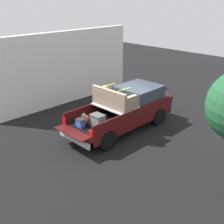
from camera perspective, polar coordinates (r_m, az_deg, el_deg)
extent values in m
plane|color=black|center=(13.67, 1.79, -3.57)|extent=(40.00, 40.00, 0.00)
cube|color=#470F0F|center=(13.40, 1.82, -1.15)|extent=(5.50, 1.92, 0.44)
cube|color=black|center=(12.53, -1.94, -1.72)|extent=(2.80, 1.80, 0.04)
cube|color=#470F0F|center=(13.08, -4.74, 0.40)|extent=(2.80, 0.06, 0.50)
cube|color=#470F0F|center=(11.83, 1.12, -2.02)|extent=(2.80, 0.06, 0.50)
cube|color=#470F0F|center=(13.34, 2.34, 0.90)|extent=(0.06, 1.80, 0.50)
cube|color=#470F0F|center=(11.57, -8.03, -4.12)|extent=(0.55, 1.80, 0.04)
cube|color=#B2B2B7|center=(12.83, 0.55, 1.32)|extent=(1.25, 1.92, 0.04)
cube|color=#470F0F|center=(14.17, 5.60, 2.14)|extent=(2.30, 1.92, 0.50)
cube|color=#2D3842|center=(13.92, 5.42, 4.12)|extent=(1.94, 1.76, 0.58)
cube|color=#470F0F|center=(15.20, 8.86, 3.17)|extent=(0.40, 1.82, 0.38)
cube|color=#B2B2B7|center=(11.81, -7.34, -5.35)|extent=(0.24, 1.92, 0.24)
cube|color=red|center=(12.28, -9.62, -1.74)|extent=(0.06, 0.20, 0.28)
cube|color=red|center=(11.02, -4.23, -4.44)|extent=(0.06, 0.20, 0.28)
cylinder|color=black|center=(15.22, 3.93, 0.99)|extent=(0.87, 0.30, 0.87)
cylinder|color=black|center=(14.22, 9.25, -0.87)|extent=(0.87, 0.30, 0.87)
cylinder|color=black|center=(13.00, -6.35, -3.03)|extent=(0.87, 0.30, 0.87)
cylinder|color=black|center=(11.81, -0.94, -5.67)|extent=(0.87, 0.30, 0.87)
cube|color=slate|center=(11.90, -2.92, -1.78)|extent=(0.40, 0.55, 0.46)
cube|color=#505359|center=(11.80, -2.94, -0.65)|extent=(0.44, 0.59, 0.05)
ellipsoid|color=maroon|center=(12.05, -4.99, -1.61)|extent=(0.20, 0.32, 0.43)
ellipsoid|color=maroon|center=(12.01, -5.38, -2.04)|extent=(0.09, 0.23, 0.19)
ellipsoid|color=#384728|center=(12.26, -5.59, -1.18)|extent=(0.20, 0.33, 0.43)
ellipsoid|color=#384728|center=(12.22, -5.98, -1.60)|extent=(0.09, 0.23, 0.19)
cube|color=#3359B2|center=(11.93, -6.38, -2.26)|extent=(0.26, 0.34, 0.30)
cube|color=#262628|center=(11.86, -6.41, -1.52)|extent=(0.28, 0.36, 0.04)
cube|color=#84705B|center=(12.75, 0.56, 2.29)|extent=(0.90, 2.03, 0.42)
cube|color=#84705B|center=(12.37, -0.64, 3.65)|extent=(0.16, 2.03, 0.40)
cube|color=#84705B|center=(13.30, -2.11, 4.60)|extent=(0.66, 0.20, 0.22)
cube|color=#84705B|center=(12.09, 3.83, 2.69)|extent=(0.66, 0.20, 0.22)
cube|color=yellow|center=(12.86, -0.89, 5.38)|extent=(1.00, 0.03, 0.02)
cube|color=yellow|center=(12.25, 2.10, 4.48)|extent=(1.00, 0.03, 0.02)
cube|color=white|center=(16.92, -9.15, 8.85)|extent=(9.27, 0.36, 4.16)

